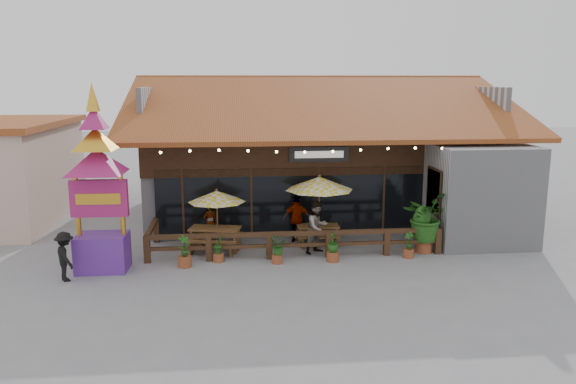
{
  "coord_description": "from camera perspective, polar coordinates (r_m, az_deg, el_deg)",
  "views": [
    {
      "loc": [
        -3.66,
        -18.44,
        5.84
      ],
      "look_at": [
        -1.67,
        1.5,
        1.87
      ],
      "focal_mm": 35.0,
      "sensor_mm": 36.0,
      "label": 1
    }
  ],
  "objects": [
    {
      "name": "planter_d",
      "position": [
        18.53,
        4.58,
        -5.63
      ],
      "size": [
        0.51,
        0.51,
        1.0
      ],
      "color": "brown",
      "rests_on": "ground"
    },
    {
      "name": "patio_railing",
      "position": [
        18.96,
        -1.22,
        -4.79
      ],
      "size": [
        10.0,
        2.6,
        0.92
      ],
      "color": "#462919",
      "rests_on": "ground"
    },
    {
      "name": "picnic_table_right",
      "position": [
        20.37,
        3.05,
        -4.03
      ],
      "size": [
        1.55,
        1.35,
        0.73
      ],
      "color": "brown",
      "rests_on": "ground"
    },
    {
      "name": "planter_a",
      "position": [
        18.27,
        -10.48,
        -6.17
      ],
      "size": [
        0.45,
        0.43,
        1.05
      ],
      "color": "brown",
      "rests_on": "ground"
    },
    {
      "name": "ground",
      "position": [
        19.69,
        5.32,
        -6.1
      ],
      "size": [
        100.0,
        100.0,
        0.0
      ],
      "primitive_type": "plane",
      "color": "gray",
      "rests_on": "ground"
    },
    {
      "name": "umbrella_left",
      "position": [
        19.72,
        -7.25,
        -0.47
      ],
      "size": [
        2.04,
        2.04,
        2.15
      ],
      "color": "brown",
      "rests_on": "ground"
    },
    {
      "name": "diner_b",
      "position": [
        19.31,
        2.99,
        -3.58
      ],
      "size": [
        1.13,
        1.08,
        1.83
      ],
      "primitive_type": "imported",
      "rotation": [
        0.0,
        0.0,
        0.63
      ],
      "color": "#3A2312",
      "rests_on": "ground"
    },
    {
      "name": "picnic_table_left",
      "position": [
        19.78,
        -7.4,
        -4.36
      ],
      "size": [
        2.02,
        1.84,
        0.84
      ],
      "color": "brown",
      "rests_on": "ground"
    },
    {
      "name": "tropical_plant",
      "position": [
        19.85,
        13.75,
        -2.53
      ],
      "size": [
        2.03,
        2.06,
        2.16
      ],
      "color": "brown",
      "rests_on": "ground"
    },
    {
      "name": "thai_sign_tower",
      "position": [
        17.99,
        -18.83,
        2.5
      ],
      "size": [
        2.35,
        2.35,
        6.25
      ],
      "color": "#5D2893",
      "rests_on": "ground"
    },
    {
      "name": "diner_a",
      "position": [
        20.78,
        -7.9,
        -3.11
      ],
      "size": [
        0.64,
        0.57,
        1.47
      ],
      "primitive_type": "imported",
      "rotation": [
        0.0,
        0.0,
        3.64
      ],
      "color": "#3A2312",
      "rests_on": "ground"
    },
    {
      "name": "diner_c",
      "position": [
        20.58,
        0.94,
        -2.74
      ],
      "size": [
        1.1,
        0.65,
        1.76
      ],
      "primitive_type": "imported",
      "rotation": [
        0.0,
        0.0,
        2.91
      ],
      "color": "#3A2312",
      "rests_on": "ground"
    },
    {
      "name": "pedestrian",
      "position": [
        17.94,
        -21.71,
        -6.1
      ],
      "size": [
        0.98,
        1.11,
        1.49
      ],
      "primitive_type": "imported",
      "rotation": [
        0.0,
        0.0,
        2.13
      ],
      "color": "black",
      "rests_on": "ground"
    },
    {
      "name": "restaurant_building",
      "position": [
        25.61,
        3.18,
        3.04
      ],
      "size": [
        15.5,
        14.73,
        6.09
      ],
      "color": "#B4B4B9",
      "rests_on": "ground"
    },
    {
      "name": "planter_c",
      "position": [
        18.32,
        -1.1,
        -5.77
      ],
      "size": [
        0.67,
        0.63,
        0.88
      ],
      "color": "brown",
      "rests_on": "ground"
    },
    {
      "name": "planter_b",
      "position": [
        18.62,
        -7.09,
        -5.86
      ],
      "size": [
        0.38,
        0.41,
        0.89
      ],
      "color": "brown",
      "rests_on": "ground"
    },
    {
      "name": "planter_e",
      "position": [
        19.33,
        12.15,
        -5.47
      ],
      "size": [
        0.37,
        0.38,
        0.9
      ],
      "color": "brown",
      "rests_on": "ground"
    },
    {
      "name": "umbrella_right",
      "position": [
        19.91,
        3.2,
        0.85
      ],
      "size": [
        2.54,
        2.54,
        2.6
      ],
      "color": "brown",
      "rests_on": "ground"
    }
  ]
}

